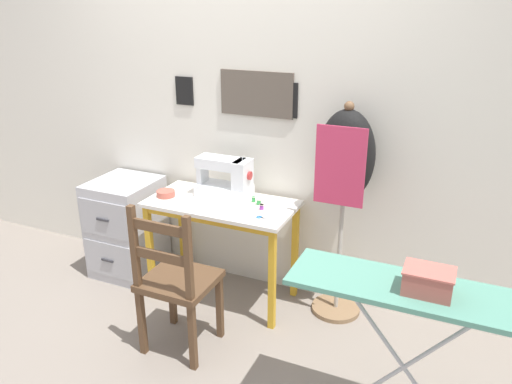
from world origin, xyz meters
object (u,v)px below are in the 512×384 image
(sewing_machine, at_px, (227,179))
(fabric_bowl, at_px, (166,193))
(filing_cabinet, at_px, (127,227))
(thread_spool_far_edge, at_px, (262,207))
(scissors, at_px, (263,218))
(thread_spool_mid_table, at_px, (259,202))
(dress_form, at_px, (345,167))
(thread_spool_near_machine, at_px, (254,199))
(wooden_chair, at_px, (177,282))
(ironing_board, at_px, (413,298))
(storage_box, at_px, (428,281))

(sewing_machine, relative_size, fabric_bowl, 3.09)
(sewing_machine, distance_m, filing_cabinet, 0.94)
(thread_spool_far_edge, bearing_deg, sewing_machine, 159.83)
(sewing_machine, distance_m, scissors, 0.45)
(thread_spool_mid_table, height_order, dress_form, dress_form)
(sewing_machine, relative_size, filing_cabinet, 0.52)
(thread_spool_near_machine, distance_m, thread_spool_mid_table, 0.06)
(thread_spool_mid_table, relative_size, thread_spool_far_edge, 1.03)
(sewing_machine, height_order, dress_form, dress_form)
(sewing_machine, bearing_deg, thread_spool_near_machine, -4.41)
(wooden_chair, distance_m, filing_cabinet, 1.06)
(fabric_bowl, xyz_separation_m, scissors, (0.74, -0.07, -0.02))
(fabric_bowl, relative_size, ironing_board, 0.11)
(scissors, bearing_deg, filing_cabinet, 172.38)
(fabric_bowl, bearing_deg, storage_box, -21.50)
(sewing_machine, relative_size, thread_spool_far_edge, 10.37)
(storage_box, bearing_deg, sewing_machine, 148.15)
(wooden_chair, distance_m, dress_form, 1.20)
(thread_spool_near_machine, relative_size, dress_form, 0.03)
(sewing_machine, xyz_separation_m, storage_box, (1.37, -0.85, 0.03))
(ironing_board, bearing_deg, filing_cabinet, 160.31)
(thread_spool_near_machine, distance_m, dress_form, 0.65)
(fabric_bowl, xyz_separation_m, dress_form, (1.16, 0.20, 0.28))
(thread_spool_mid_table, distance_m, ironing_board, 1.33)
(dress_form, bearing_deg, storage_box, -56.47)
(thread_spool_near_machine, bearing_deg, storage_box, -35.61)
(fabric_bowl, xyz_separation_m, filing_cabinet, (-0.43, 0.09, -0.37))
(dress_form, bearing_deg, thread_spool_far_edge, -162.75)
(thread_spool_near_machine, relative_size, thread_spool_far_edge, 1.05)
(scissors, distance_m, dress_form, 0.58)
(scissors, relative_size, wooden_chair, 0.13)
(thread_spool_near_machine, height_order, ironing_board, ironing_board)
(thread_spool_mid_table, relative_size, ironing_board, 0.04)
(fabric_bowl, xyz_separation_m, wooden_chair, (0.41, -0.55, -0.29))
(thread_spool_mid_table, xyz_separation_m, filing_cabinet, (-1.07, -0.03, -0.37))
(sewing_machine, height_order, wooden_chair, sewing_machine)
(fabric_bowl, height_order, filing_cabinet, fabric_bowl)
(scissors, relative_size, dress_form, 0.09)
(thread_spool_near_machine, xyz_separation_m, thread_spool_mid_table, (0.05, -0.03, -0.00))
(thread_spool_near_machine, xyz_separation_m, dress_form, (0.58, 0.05, 0.29))
(thread_spool_mid_table, xyz_separation_m, wooden_chair, (-0.22, -0.66, -0.28))
(fabric_bowl, xyz_separation_m, thread_spool_far_edge, (0.68, 0.05, -0.00))
(fabric_bowl, relative_size, wooden_chair, 0.13)
(scissors, bearing_deg, dress_form, 32.56)
(thread_spool_far_edge, xyz_separation_m, filing_cabinet, (-1.11, 0.04, -0.37))
(storage_box, bearing_deg, thread_spool_far_edge, 145.28)
(thread_spool_near_machine, relative_size, storage_box, 0.19)
(filing_cabinet, xyz_separation_m, dress_form, (1.59, 0.11, 0.65))
(wooden_chair, height_order, dress_form, dress_form)
(thread_spool_far_edge, bearing_deg, scissors, -64.23)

